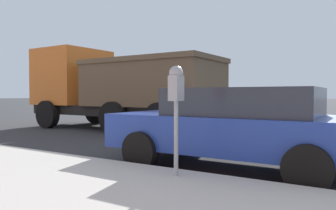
# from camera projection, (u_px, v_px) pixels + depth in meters

# --- Properties ---
(ground_plane) EXTENTS (220.00, 220.00, 0.00)m
(ground_plane) POSITION_uv_depth(u_px,v_px,m) (281.00, 161.00, 6.19)
(ground_plane) COLOR #333335
(parking_meter) EXTENTS (0.21, 0.19, 1.48)m
(parking_meter) POSITION_uv_depth(u_px,v_px,m) (176.00, 92.00, 4.37)
(parking_meter) COLOR gray
(parking_meter) RESTS_ON sidewalk
(car_blue) EXTENTS (2.04, 4.25, 1.37)m
(car_blue) POSITION_uv_depth(u_px,v_px,m) (236.00, 125.00, 5.57)
(car_blue) COLOR navy
(car_blue) RESTS_ON ground_plane
(dump_truck) EXTENTS (2.94, 7.47, 3.07)m
(dump_truck) POSITION_uv_depth(u_px,v_px,m) (118.00, 86.00, 12.09)
(dump_truck) COLOR black
(dump_truck) RESTS_ON ground_plane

